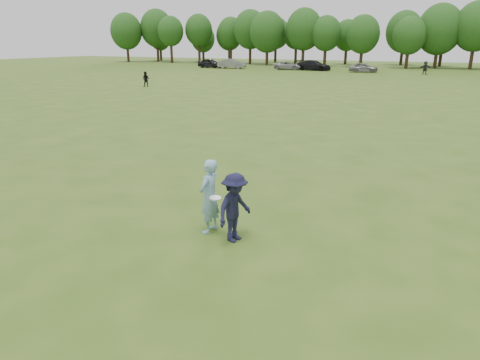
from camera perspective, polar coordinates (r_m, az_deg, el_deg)
The scene contains 12 objects.
ground at distance 10.14m, azimuth -6.13°, elevation -7.86°, with size 200.00×200.00×0.00m, color #375317.
thrower at distance 10.17m, azimuth -4.12°, elevation -2.18°, with size 0.66×0.43×1.81m, color #84B2CC.
defender at distance 9.72m, azimuth -0.71°, elevation -3.70°, with size 1.05×0.60×1.63m, color #171733.
player_far_a at distance 45.53m, azimuth -12.43°, elevation 13.00°, with size 0.74×0.57×1.51m, color black.
player_far_d at distance 66.56m, azimuth 23.48°, elevation 13.56°, with size 1.70×0.54×1.83m, color #242424.
car_a at distance 77.29m, azimuth -3.95°, elevation 15.28°, with size 1.87×4.64×1.58m, color black.
car_b at distance 75.34m, azimuth -1.09°, elevation 15.24°, with size 1.66×4.76×1.57m, color slate.
car_c at distance 72.33m, azimuth 6.54°, elevation 14.92°, with size 2.21×4.80×1.34m, color #9A999E.
car_d at distance 71.14m, azimuth 9.82°, elevation 14.83°, with size 2.22×5.45×1.58m, color black.
car_e at distance 68.11m, azimuth 16.13°, elevation 14.21°, with size 1.67×4.16×1.42m, color slate.
disc_in_play at distance 9.88m, azimuth -3.31°, elevation -2.40°, with size 0.33×0.33×0.06m.
treeline at distance 84.70m, azimuth 25.08°, elevation 17.66°, with size 130.35×18.39×11.74m.
Camera 1 is at (4.83, -7.75, 4.41)m, focal length 32.00 mm.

